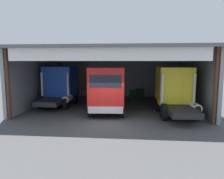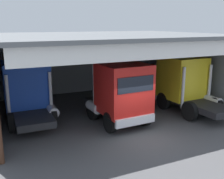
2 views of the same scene
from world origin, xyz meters
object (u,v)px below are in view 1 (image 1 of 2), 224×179
Objects in this scene: truck_blue_center_bay at (60,85)px; oil_drum at (132,94)px; truck_yellow_yard_outside at (175,90)px; tool_cart at (140,93)px; truck_red_center_right_bay at (107,90)px.

truck_blue_center_bay is 7.82m from oil_drum.
tool_cart is at bearing 106.17° from truck_yellow_yard_outside.
truck_yellow_yard_outside is at bearing -176.26° from truck_red_center_right_bay.
tool_cart is (2.72, 7.41, -1.34)m from truck_red_center_right_bay.
truck_red_center_right_bay is 4.98m from truck_yellow_yard_outside.
truck_blue_center_bay is at bearing -146.22° from oil_drum.
tool_cart is at bearing -112.87° from truck_red_center_right_bay.
oil_drum is (1.89, 7.26, -1.40)m from truck_red_center_right_bay.
truck_yellow_yard_outside reaches higher than oil_drum.
tool_cart is at bearing 9.68° from oil_drum.
truck_yellow_yard_outside is at bearing -65.49° from oil_drum.
truck_red_center_right_bay is at bearing -104.57° from oil_drum.
oil_drum is (6.40, 4.28, -1.38)m from truck_blue_center_bay.
tool_cart is (7.24, 4.42, -1.32)m from truck_blue_center_bay.
truck_red_center_right_bay reaches higher than tool_cart.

